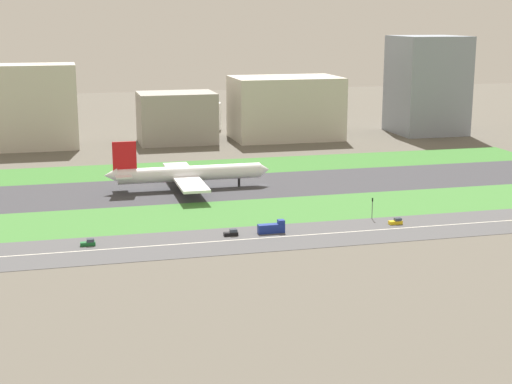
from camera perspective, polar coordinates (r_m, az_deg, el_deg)
ground_plane at (r=308.43m, az=0.42°, el=0.50°), size 800.00×800.00×0.00m
runway at (r=308.42m, az=0.42°, el=0.51°), size 280.00×46.00×0.10m
grass_median_north at (r=347.43m, az=-1.28°, el=1.92°), size 280.00×36.00×0.10m
grass_median_south at (r=270.01m, az=2.61°, el=-1.30°), size 280.00×36.00×0.10m
highway at (r=240.62m, az=4.81°, el=-3.12°), size 280.00×28.00×0.10m
highway_centerline at (r=240.61m, az=4.81°, el=-3.11°), size 266.00×0.50×0.01m
airliner at (r=301.05m, az=-5.22°, el=1.35°), size 65.00×56.00×19.70m
car_0 at (r=232.92m, az=-12.28°, el=-3.70°), size 4.40×1.80×2.00m
truck_1 at (r=240.67m, az=1.19°, el=-2.67°), size 8.40×2.50×4.00m
car_1 at (r=237.89m, az=-1.82°, el=-3.05°), size 4.40×1.80×2.00m
car_2 at (r=254.83m, az=10.32°, el=-2.17°), size 4.40×1.80×2.00m
traffic_light at (r=259.06m, az=8.60°, el=-1.08°), size 0.36×0.50×7.20m
terminal_building at (r=408.21m, az=-16.15°, el=6.08°), size 43.25×25.37×42.56m
hangar_building at (r=413.14m, az=-5.89°, el=5.49°), size 40.19×28.70×26.73m
office_tower at (r=425.47m, az=2.19°, el=6.24°), size 58.19×37.86×33.77m
cargo_warehouse at (r=455.29m, az=12.54°, el=7.74°), size 37.50×38.07×55.15m
fuel_tank_west at (r=461.15m, az=-4.15°, el=5.62°), size 24.63×24.63×15.87m
fuel_tank_centre at (r=467.48m, az=-0.34°, el=5.86°), size 18.44×18.44×17.67m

